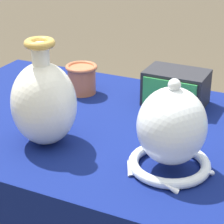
{
  "coord_description": "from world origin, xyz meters",
  "views": [
    {
      "loc": [
        0.42,
        -0.91,
        1.3
      ],
      "look_at": [
        0.05,
        -0.11,
        0.89
      ],
      "focal_mm": 70.0,
      "sensor_mm": 36.0,
      "label": 1
    }
  ],
  "objects": [
    {
      "name": "display_table",
      "position": [
        0.0,
        -0.01,
        0.7
      ],
      "size": [
        1.07,
        0.66,
        0.8
      ],
      "color": "olive",
      "rests_on": "ground_plane"
    },
    {
      "name": "vase_dome_bell",
      "position": [
        0.2,
        -0.14,
        0.88
      ],
      "size": [
        0.18,
        0.19,
        0.21
      ],
      "color": "white",
      "rests_on": "display_table"
    },
    {
      "name": "vase_tall_bulbous",
      "position": [
        -0.1,
        -0.15,
        0.9
      ],
      "size": [
        0.15,
        0.15,
        0.25
      ],
      "color": "white",
      "rests_on": "display_table"
    },
    {
      "name": "cup_wide_terracotta",
      "position": [
        -0.17,
        0.15,
        0.85
      ],
      "size": [
        0.09,
        0.09,
        0.09
      ],
      "color": "#BC6642",
      "rests_on": "display_table"
    },
    {
      "name": "mosaic_tile_box",
      "position": [
        0.1,
        0.19,
        0.85
      ],
      "size": [
        0.17,
        0.12,
        0.1
      ],
      "rotation": [
        0.0,
        0.0,
        -0.02
      ],
      "color": "#232328",
      "rests_on": "display_table"
    }
  ]
}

